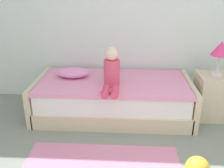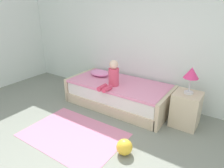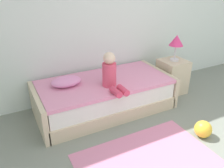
# 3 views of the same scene
# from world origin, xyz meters

# --- Properties ---
(wall_rear) EXTENTS (7.20, 0.10, 2.90)m
(wall_rear) POSITION_xyz_m (0.00, 2.60, 1.45)
(wall_rear) COLOR silver
(wall_rear) RESTS_ON ground
(bed) EXTENTS (2.11, 1.00, 0.50)m
(bed) POSITION_xyz_m (-0.58, 2.00, 0.25)
(bed) COLOR beige
(bed) RESTS_ON ground
(nightstand) EXTENTS (0.44, 0.44, 0.60)m
(nightstand) POSITION_xyz_m (0.77, 2.01, 0.30)
(nightstand) COLOR beige
(nightstand) RESTS_ON ground
(table_lamp) EXTENTS (0.24, 0.24, 0.45)m
(table_lamp) POSITION_xyz_m (0.77, 2.01, 0.94)
(table_lamp) COLOR silver
(table_lamp) RESTS_ON nightstand
(child_figure) EXTENTS (0.20, 0.51, 0.50)m
(child_figure) POSITION_xyz_m (-0.59, 1.77, 0.70)
(child_figure) COLOR #E04C6B
(child_figure) RESTS_ON bed
(pillow) EXTENTS (0.44, 0.30, 0.13)m
(pillow) POSITION_xyz_m (-1.15, 2.10, 0.56)
(pillow) COLOR #EA8CC6
(pillow) RESTS_ON bed
(toy_ball) EXTENTS (0.23, 0.23, 0.23)m
(toy_ball) POSITION_xyz_m (0.27, 0.78, 0.11)
(toy_ball) COLOR yellow
(toy_ball) RESTS_ON ground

